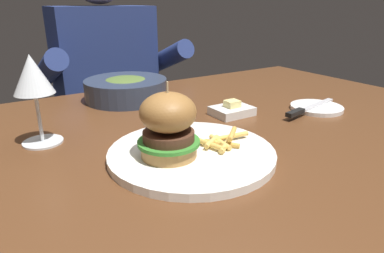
{
  "coord_description": "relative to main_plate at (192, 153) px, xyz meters",
  "views": [
    {
      "loc": [
        -0.39,
        -0.57,
        1.0
      ],
      "look_at": [
        -0.08,
        -0.08,
        0.78
      ],
      "focal_mm": 32.0,
      "sensor_mm": 36.0,
      "label": 1
    }
  ],
  "objects": [
    {
      "name": "bread_plate",
      "position": [
        0.41,
        0.06,
        -0.0
      ],
      "size": [
        0.13,
        0.13,
        0.01
      ],
      "primitive_type": "cylinder",
      "color": "white",
      "rests_on": "dining_table"
    },
    {
      "name": "main_plate",
      "position": [
        0.0,
        0.0,
        0.0
      ],
      "size": [
        0.29,
        0.29,
        0.01
      ],
      "primitive_type": "cylinder",
      "color": "white",
      "rests_on": "dining_table"
    },
    {
      "name": "burger_sandwich",
      "position": [
        -0.04,
        0.0,
        0.06
      ],
      "size": [
        0.1,
        0.1,
        0.13
      ],
      "color": "#B78447",
      "rests_on": "main_plate"
    },
    {
      "name": "diner_person",
      "position": [
        0.13,
        0.83,
        -0.18
      ],
      "size": [
        0.51,
        0.36,
        1.18
      ],
      "color": "#282833",
      "rests_on": "ground"
    },
    {
      "name": "fries_pile",
      "position": [
        0.06,
        -0.01,
        0.02
      ],
      "size": [
        0.1,
        0.08,
        0.02
      ],
      "color": "gold",
      "rests_on": "main_plate"
    },
    {
      "name": "butter_dish",
      "position": [
        0.21,
        0.15,
        0.0
      ],
      "size": [
        0.09,
        0.07,
        0.04
      ],
      "color": "white",
      "rests_on": "dining_table"
    },
    {
      "name": "soup_bowl",
      "position": [
        0.05,
        0.41,
        0.02
      ],
      "size": [
        0.22,
        0.22,
        0.06
      ],
      "color": "#2D384C",
      "rests_on": "dining_table"
    },
    {
      "name": "dining_table",
      "position": [
        0.1,
        0.11,
        -0.09
      ],
      "size": [
        1.37,
        0.89,
        0.74
      ],
      "color": "#56331C",
      "rests_on": "ground"
    },
    {
      "name": "wine_glass",
      "position": [
        -0.21,
        0.21,
        0.12
      ],
      "size": [
        0.08,
        0.08,
        0.17
      ],
      "color": "silver",
      "rests_on": "dining_table"
    },
    {
      "name": "table_knife",
      "position": [
        0.37,
        0.06,
        0.01
      ],
      "size": [
        0.21,
        0.05,
        0.01
      ],
      "color": "silver",
      "rests_on": "bread_plate"
    }
  ]
}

